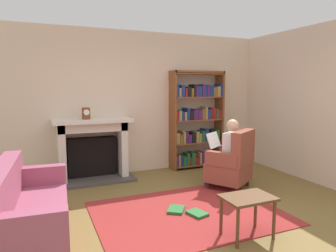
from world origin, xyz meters
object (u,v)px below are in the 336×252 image
at_px(mantel_clock, 86,113).
at_px(armchair_reading, 232,163).
at_px(fireplace, 93,147).
at_px(sofa_floral, 27,214).
at_px(bookshelf, 197,121).
at_px(side_table, 248,203).
at_px(seated_reader, 226,150).

bearing_deg(mantel_clock, armchair_reading, -31.14).
height_order(fireplace, sofa_floral, fireplace).
bearing_deg(bookshelf, fireplace, -179.05).
height_order(bookshelf, armchair_reading, bookshelf).
distance_m(mantel_clock, armchair_reading, 2.60).
distance_m(bookshelf, armchair_reading, 1.52).
bearing_deg(side_table, fireplace, 113.06).
bearing_deg(armchair_reading, mantel_clock, -63.76).
bearing_deg(mantel_clock, sofa_floral, -115.50).
relative_size(bookshelf, side_table, 3.52).
distance_m(seated_reader, sofa_floral, 3.08).
distance_m(fireplace, seated_reader, 2.33).
bearing_deg(fireplace, mantel_clock, -137.42).
distance_m(mantel_clock, side_table, 3.13).
bearing_deg(armchair_reading, bookshelf, -127.18).
distance_m(fireplace, side_table, 3.08).
height_order(seated_reader, side_table, seated_reader).
distance_m(sofa_floral, side_table, 2.37).
distance_m(mantel_clock, bookshelf, 2.25).
bearing_deg(armchair_reading, fireplace, -67.08).
xyz_separation_m(fireplace, armchair_reading, (2.01, -1.38, -0.16)).
bearing_deg(seated_reader, fireplace, -65.96).
xyz_separation_m(armchair_reading, seated_reader, (-0.06, 0.10, 0.20)).
relative_size(fireplace, bookshelf, 0.70).
bearing_deg(mantel_clock, bookshelf, 3.46).
bearing_deg(fireplace, seated_reader, -33.34).
bearing_deg(side_table, sofa_floral, 159.99).
distance_m(fireplace, bookshelf, 2.16).
bearing_deg(bookshelf, armchair_reading, -94.57).
bearing_deg(fireplace, bookshelf, 0.95).
bearing_deg(mantel_clock, seated_reader, -29.89).
distance_m(armchair_reading, side_table, 1.66).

